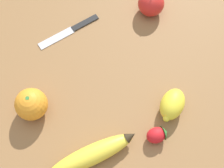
{
  "coord_description": "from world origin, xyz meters",
  "views": [
    {
      "loc": [
        -0.09,
        0.33,
        0.71
      ],
      "look_at": [
        -0.08,
        0.01,
        0.03
      ],
      "focal_mm": 50.0,
      "sensor_mm": 36.0,
      "label": 1
    }
  ],
  "objects": [
    {
      "name": "lemon",
      "position": [
        -0.23,
        0.07,
        0.03
      ],
      "size": [
        0.08,
        0.1,
        0.05
      ],
      "rotation": [
        0.0,
        0.0,
        1.13
      ],
      "color": "yellow",
      "rests_on": "ground_plane"
    },
    {
      "name": "strawberry",
      "position": [
        -0.19,
        0.14,
        0.02
      ],
      "size": [
        0.06,
        0.05,
        0.04
      ],
      "rotation": [
        0.0,
        0.0,
        3.48
      ],
      "color": "red",
      "rests_on": "ground_plane"
    },
    {
      "name": "banana",
      "position": [
        -0.04,
        0.19,
        0.02
      ],
      "size": [
        0.21,
        0.13,
        0.04
      ],
      "rotation": [
        0.0,
        0.0,
        3.58
      ],
      "color": "yellow",
      "rests_on": "ground_plane"
    },
    {
      "name": "orange",
      "position": [
        0.1,
        0.07,
        0.04
      ],
      "size": [
        0.08,
        0.08,
        0.08
      ],
      "color": "orange",
      "rests_on": "ground_plane"
    },
    {
      "name": "ground_plane",
      "position": [
        0.0,
        0.0,
        0.0
      ],
      "size": [
        3.0,
        3.0,
        0.0
      ],
      "primitive_type": "plane",
      "color": "olive"
    },
    {
      "name": "apple",
      "position": [
        -0.19,
        -0.22,
        0.03
      ],
      "size": [
        0.07,
        0.07,
        0.08
      ],
      "color": "red",
      "rests_on": "ground_plane"
    },
    {
      "name": "paring_knife",
      "position": [
        0.03,
        -0.16,
        0.0
      ],
      "size": [
        0.16,
        0.12,
        0.01
      ],
      "rotation": [
        0.0,
        0.0,
        5.3
      ],
      "color": "silver",
      "rests_on": "ground_plane"
    }
  ]
}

